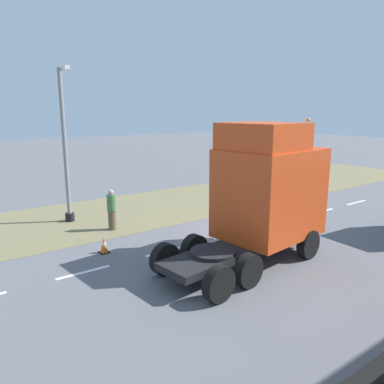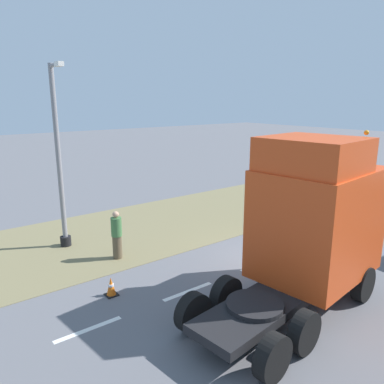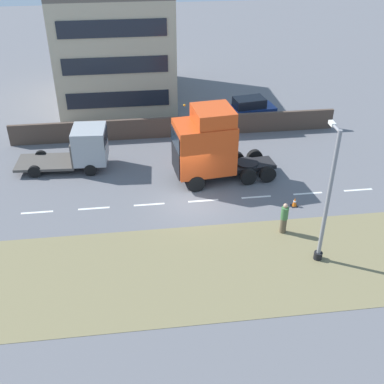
% 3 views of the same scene
% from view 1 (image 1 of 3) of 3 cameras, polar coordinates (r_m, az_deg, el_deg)
% --- Properties ---
extents(ground_plane, '(120.00, 120.00, 0.00)m').
position_cam_1_polar(ground_plane, '(16.52, 7.70, -6.01)').
color(ground_plane, slate).
rests_on(ground_plane, ground).
extents(grass_verge, '(7.00, 44.00, 0.01)m').
position_cam_1_polar(grass_verge, '(21.07, -3.60, -1.83)').
color(grass_verge, olive).
rests_on(grass_verge, ground).
extents(lane_markings, '(0.16, 21.00, 0.00)m').
position_cam_1_polar(lane_markings, '(16.07, 5.87, -6.49)').
color(lane_markings, white).
rests_on(lane_markings, ground).
extents(lorry_cab, '(3.32, 6.60, 4.92)m').
position_cam_1_polar(lorry_cab, '(13.31, 11.12, 0.03)').
color(lorry_cab, black).
rests_on(lorry_cab, ground).
extents(lamp_post, '(1.33, 0.42, 7.01)m').
position_cam_1_polar(lamp_post, '(18.10, -18.68, 5.26)').
color(lamp_post, black).
rests_on(lamp_post, ground).
extents(pedestrian, '(0.39, 0.39, 1.82)m').
position_cam_1_polar(pedestrian, '(16.75, -12.14, -2.72)').
color(pedestrian, brown).
rests_on(pedestrian, ground).
extents(traffic_cone_lead, '(0.36, 0.36, 0.58)m').
position_cam_1_polar(traffic_cone_lead, '(14.35, -13.29, -7.93)').
color(traffic_cone_lead, black).
rests_on(traffic_cone_lead, ground).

